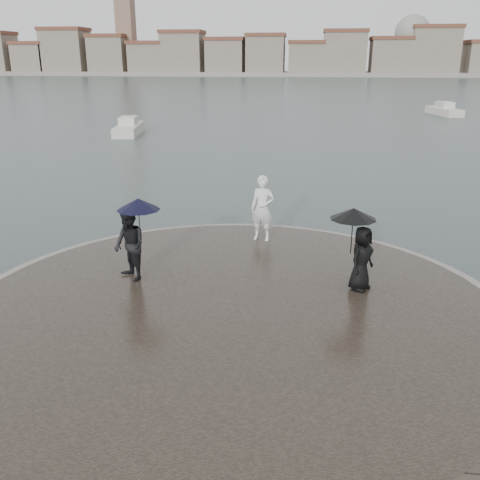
# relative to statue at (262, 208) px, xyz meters

# --- Properties ---
(ground) EXTENTS (400.00, 400.00, 0.00)m
(ground) POSITION_rel_statue_xyz_m (-0.26, -8.08, -1.34)
(ground) COLOR #2B3835
(ground) RESTS_ON ground
(kerb_ring) EXTENTS (12.50, 12.50, 0.32)m
(kerb_ring) POSITION_rel_statue_xyz_m (-0.26, -4.58, -1.18)
(kerb_ring) COLOR gray
(kerb_ring) RESTS_ON ground
(quay_tip) EXTENTS (11.90, 11.90, 0.36)m
(quay_tip) POSITION_rel_statue_xyz_m (-0.26, -4.58, -1.15)
(quay_tip) COLOR #2D261E
(quay_tip) RESTS_ON ground
(statue) EXTENTS (0.78, 0.59, 1.95)m
(statue) POSITION_rel_statue_xyz_m (0.00, 0.00, 0.00)
(statue) COLOR white
(statue) RESTS_ON quay_tip
(visitor_left) EXTENTS (1.32, 1.16, 2.04)m
(visitor_left) POSITION_rel_statue_xyz_m (-2.89, -3.39, 0.15)
(visitor_left) COLOR black
(visitor_left) RESTS_ON quay_tip
(visitor_right) EXTENTS (1.21, 1.09, 1.95)m
(visitor_right) POSITION_rel_statue_xyz_m (2.52, -3.28, 0.16)
(visitor_right) COLOR black
(visitor_right) RESTS_ON quay_tip
(far_skyline) EXTENTS (260.00, 20.00, 37.00)m
(far_skyline) POSITION_rel_statue_xyz_m (-6.55, 152.63, 4.27)
(far_skyline) COLOR gray
(far_skyline) RESTS_ON ground
(boats) EXTENTS (39.05, 23.21, 1.50)m
(boats) POSITION_rel_statue_xyz_m (8.76, 32.75, -0.96)
(boats) COLOR beige
(boats) RESTS_ON ground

